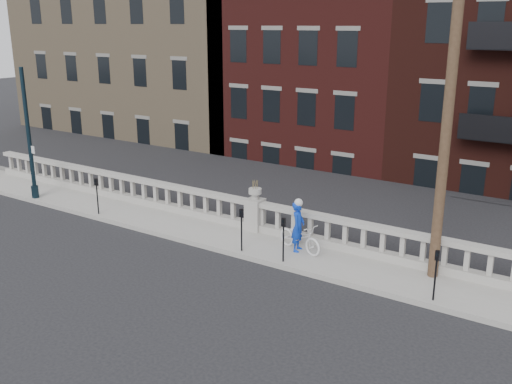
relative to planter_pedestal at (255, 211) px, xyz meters
The scene contains 14 objects.
ground 4.04m from the planter_pedestal, 90.00° to the right, with size 120.00×120.00×0.00m, color black.
sidewalk 1.21m from the planter_pedestal, 90.00° to the right, with size 32.00×2.20×0.15m, color #98958D.
balustrade 0.19m from the planter_pedestal, ahead, with size 28.00×0.34×1.03m.
planter_pedestal is the anchor object (origin of this frame).
lower_level 19.19m from the planter_pedestal, 88.31° to the left, with size 80.00×44.00×20.80m.
utility_pole 7.61m from the planter_pedestal, ahead, with size 1.60×0.28×10.00m.
streetlight_pole 9.77m from the planter_pedestal, 169.27° to the right, with size 0.40×0.28×5.20m.
parking_meter_a 9.68m from the planter_pedestal, 169.28° to the right, with size 0.10×0.09×1.36m.
parking_meter_b 6.06m from the planter_pedestal, 162.70° to the right, with size 0.10×0.09×1.36m.
parking_meter_c 1.94m from the planter_pedestal, 68.92° to the right, with size 0.10×0.09×1.36m.
parking_meter_d 2.84m from the planter_pedestal, 39.37° to the right, with size 0.10×0.09×1.36m.
parking_meter_e 6.90m from the planter_pedestal, 15.13° to the right, with size 0.10×0.09×1.36m.
bicycle 2.34m from the planter_pedestal, 19.88° to the right, with size 0.59×1.70×0.89m, color white.
cyclist 2.28m from the planter_pedestal, 20.97° to the right, with size 0.57×0.38×1.58m, color #0D38C6.
Camera 1 is at (10.16, -11.33, 6.93)m, focal length 40.00 mm.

